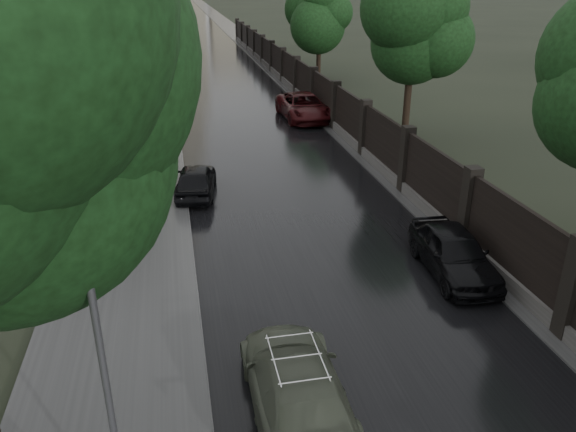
# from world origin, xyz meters

# --- Properties ---
(fence_right) EXTENTS (0.45, 75.72, 2.70)m
(fence_right) POSITION_xyz_m (4.60, 32.01, 1.01)
(fence_right) COLOR #383533
(fence_right) RESTS_ON ground
(tree_left_far) EXTENTS (4.25, 4.25, 7.39)m
(tree_left_far) POSITION_xyz_m (-8.00, 30.00, 5.24)
(tree_left_far) COLOR black
(tree_left_far) RESTS_ON ground
(tree_right_b) EXTENTS (4.08, 4.08, 7.01)m
(tree_right_b) POSITION_xyz_m (7.50, 22.00, 4.95)
(tree_right_b) COLOR black
(tree_right_b) RESTS_ON ground
(tree_right_c) EXTENTS (4.08, 4.08, 7.01)m
(tree_right_c) POSITION_xyz_m (7.50, 40.00, 4.95)
(tree_right_c) COLOR black
(tree_right_c) RESTS_ON ground
(lamp_post) EXTENTS (0.25, 0.12, 5.11)m
(lamp_post) POSITION_xyz_m (-5.40, 1.50, 2.67)
(lamp_post) COLOR #59595E
(lamp_post) RESTS_ON ground
(traffic_light) EXTENTS (0.16, 0.32, 4.00)m
(traffic_light) POSITION_xyz_m (-4.30, 24.99, 2.40)
(traffic_light) COLOR #59595E
(traffic_light) RESTS_ON ground
(volga_sedan) EXTENTS (1.92, 4.62, 1.34)m
(volga_sedan) POSITION_xyz_m (-2.30, 3.81, 0.67)
(volga_sedan) COLOR #474D3E
(volga_sedan) RESTS_ON ground
(hatchback_left) EXTENTS (1.97, 3.88, 1.26)m
(hatchback_left) POSITION_xyz_m (-3.60, 16.40, 0.63)
(hatchback_left) COLOR black
(hatchback_left) RESTS_ON ground
(car_right_near) EXTENTS (1.86, 4.13, 1.38)m
(car_right_near) POSITION_xyz_m (3.40, 8.46, 0.69)
(car_right_near) COLOR black
(car_right_near) RESTS_ON ground
(car_right_far) EXTENTS (2.66, 5.52, 1.52)m
(car_right_far) POSITION_xyz_m (3.40, 27.63, 0.76)
(car_right_far) COLOR #340B0D
(car_right_far) RESTS_ON ground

